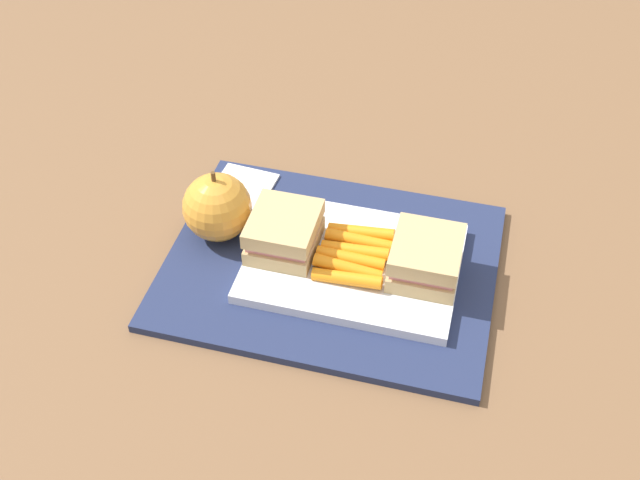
{
  "coord_description": "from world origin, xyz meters",
  "views": [
    {
      "loc": [
        -0.14,
        0.58,
        0.63
      ],
      "look_at": [
        0.01,
        0.0,
        0.04
      ],
      "focal_mm": 43.85,
      "sensor_mm": 36.0,
      "label": 1
    }
  ],
  "objects_px": {
    "food_tray": "(353,263)",
    "apple": "(217,207)",
    "carrot_sticks_bundle": "(353,254)",
    "sandwich_half_right": "(284,232)",
    "paper_napkin": "(243,187)",
    "sandwich_half_left": "(426,258)"
  },
  "relations": [
    {
      "from": "food_tray",
      "to": "sandwich_half_left",
      "type": "relative_size",
      "value": 2.88
    },
    {
      "from": "carrot_sticks_bundle",
      "to": "apple",
      "type": "bearing_deg",
      "value": -5.2
    },
    {
      "from": "sandwich_half_left",
      "to": "sandwich_half_right",
      "type": "xyz_separation_m",
      "value": [
        0.16,
        0.0,
        0.0
      ]
    },
    {
      "from": "food_tray",
      "to": "apple",
      "type": "relative_size",
      "value": 2.58
    },
    {
      "from": "sandwich_half_right",
      "to": "carrot_sticks_bundle",
      "type": "distance_m",
      "value": 0.08
    },
    {
      "from": "sandwich_half_left",
      "to": "sandwich_half_right",
      "type": "relative_size",
      "value": 1.0
    },
    {
      "from": "sandwich_half_right",
      "to": "apple",
      "type": "bearing_deg",
      "value": -10.31
    },
    {
      "from": "sandwich_half_right",
      "to": "apple",
      "type": "height_order",
      "value": "apple"
    },
    {
      "from": "food_tray",
      "to": "sandwich_half_right",
      "type": "bearing_deg",
      "value": 0.0
    },
    {
      "from": "sandwich_half_right",
      "to": "sandwich_half_left",
      "type": "bearing_deg",
      "value": 180.0
    },
    {
      "from": "carrot_sticks_bundle",
      "to": "apple",
      "type": "relative_size",
      "value": 0.97
    },
    {
      "from": "paper_napkin",
      "to": "sandwich_half_left",
      "type": "bearing_deg",
      "value": 158.0
    },
    {
      "from": "sandwich_half_right",
      "to": "carrot_sticks_bundle",
      "type": "height_order",
      "value": "sandwich_half_right"
    },
    {
      "from": "food_tray",
      "to": "apple",
      "type": "height_order",
      "value": "apple"
    },
    {
      "from": "sandwich_half_left",
      "to": "paper_napkin",
      "type": "xyz_separation_m",
      "value": [
        0.24,
        -0.1,
        -0.03
      ]
    },
    {
      "from": "apple",
      "to": "food_tray",
      "type": "bearing_deg",
      "value": 174.67
    },
    {
      "from": "food_tray",
      "to": "apple",
      "type": "xyz_separation_m",
      "value": [
        0.16,
        -0.01,
        0.03
      ]
    },
    {
      "from": "carrot_sticks_bundle",
      "to": "food_tray",
      "type": "bearing_deg",
      "value": 97.69
    },
    {
      "from": "paper_napkin",
      "to": "food_tray",
      "type": "bearing_deg",
      "value": 148.99
    },
    {
      "from": "sandwich_half_right",
      "to": "carrot_sticks_bundle",
      "type": "xyz_separation_m",
      "value": [
        -0.08,
        -0.0,
        -0.02
      ]
    },
    {
      "from": "sandwich_half_right",
      "to": "paper_napkin",
      "type": "bearing_deg",
      "value": -49.55
    },
    {
      "from": "apple",
      "to": "paper_napkin",
      "type": "relative_size",
      "value": 1.27
    }
  ]
}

